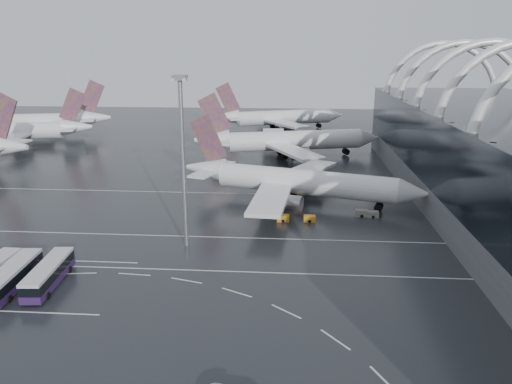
# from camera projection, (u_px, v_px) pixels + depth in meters

# --- Properties ---
(ground) EXTENTS (420.00, 420.00, 0.00)m
(ground) POSITION_uv_depth(u_px,v_px,m) (200.00, 265.00, 78.08)
(ground) COLOR black
(ground) RESTS_ON ground
(lane_marking_near) EXTENTS (120.00, 0.25, 0.01)m
(lane_marking_near) POSITION_uv_depth(u_px,v_px,m) (198.00, 270.00, 76.17)
(lane_marking_near) COLOR silver
(lane_marking_near) RESTS_ON ground
(lane_marking_mid) EXTENTS (120.00, 0.25, 0.01)m
(lane_marking_mid) POSITION_uv_depth(u_px,v_px,m) (212.00, 237.00, 89.57)
(lane_marking_mid) COLOR silver
(lane_marking_mid) RESTS_ON ground
(lane_marking_far) EXTENTS (120.00, 0.25, 0.01)m
(lane_marking_far) POSITION_uv_depth(u_px,v_px,m) (231.00, 193.00, 116.39)
(lane_marking_far) COLOR silver
(lane_marking_far) RESTS_ON ground
(bus_bay_line_north) EXTENTS (28.00, 0.25, 0.01)m
(bus_bay_line_north) POSITION_uv_depth(u_px,v_px,m) (52.00, 260.00, 79.80)
(bus_bay_line_north) COLOR silver
(bus_bay_line_north) RESTS_ON ground
(airliner_main) EXTENTS (53.19, 46.06, 18.36)m
(airliner_main) POSITION_uv_depth(u_px,v_px,m) (293.00, 182.00, 108.60)
(airliner_main) COLOR silver
(airliner_main) RESTS_ON ground
(airliner_gate_b) EXTENTS (57.42, 50.87, 20.16)m
(airliner_gate_b) POSITION_uv_depth(u_px,v_px,m) (286.00, 141.00, 153.06)
(airliner_gate_b) COLOR silver
(airliner_gate_b) RESTS_ON ground
(airliner_gate_c) EXTENTS (53.71, 48.98, 19.77)m
(airliner_gate_c) POSITION_uv_depth(u_px,v_px,m) (277.00, 118.00, 203.96)
(airliner_gate_c) COLOR silver
(airliner_gate_c) RESTS_ON ground
(jet_remote_mid) EXTENTS (45.04, 36.47, 19.65)m
(jet_remote_mid) POSITION_uv_depth(u_px,v_px,m) (28.00, 131.00, 171.88)
(jet_remote_mid) COLOR silver
(jet_remote_mid) RESTS_ON ground
(jet_remote_far) EXTENTS (48.20, 39.06, 21.07)m
(jet_remote_far) POSITION_uv_depth(u_px,v_px,m) (49.00, 122.00, 190.69)
(jet_remote_far) COLOR silver
(jet_remote_far) RESTS_ON ground
(bus_row_near_c) EXTENTS (3.78, 13.45, 3.27)m
(bus_row_near_c) POSITION_uv_depth(u_px,v_px,m) (13.00, 276.00, 70.17)
(bus_row_near_c) COLOR #2F1441
(bus_row_near_c) RESTS_ON ground
(bus_row_near_d) EXTENTS (3.94, 13.18, 3.20)m
(bus_row_near_d) POSITION_uv_depth(u_px,v_px,m) (49.00, 274.00, 70.99)
(bus_row_near_d) COLOR #2F1441
(bus_row_near_d) RESTS_ON ground
(floodlight_mast) EXTENTS (2.20, 2.20, 28.65)m
(floodlight_mast) POSITION_uv_depth(u_px,v_px,m) (182.00, 142.00, 80.63)
(floodlight_mast) COLOR gray
(floodlight_mast) RESTS_ON ground
(gse_cart_belly_a) EXTENTS (2.27, 1.34, 1.24)m
(gse_cart_belly_a) POSITION_uv_depth(u_px,v_px,m) (310.00, 219.00, 97.32)
(gse_cart_belly_a) COLOR orange
(gse_cart_belly_a) RESTS_ON ground
(gse_cart_belly_b) EXTENTS (2.49, 1.47, 1.36)m
(gse_cart_belly_b) POSITION_uv_depth(u_px,v_px,m) (361.00, 213.00, 100.32)
(gse_cart_belly_b) COLOR slate
(gse_cart_belly_b) RESTS_ON ground
(gse_cart_belly_c) EXTENTS (2.44, 1.44, 1.33)m
(gse_cart_belly_c) POSITION_uv_depth(u_px,v_px,m) (283.00, 218.00, 97.52)
(gse_cart_belly_c) COLOR orange
(gse_cart_belly_c) RESTS_ON ground
(gse_cart_belly_d) EXTENTS (2.25, 1.33, 1.23)m
(gse_cart_belly_d) POSITION_uv_depth(u_px,v_px,m) (373.00, 214.00, 99.88)
(gse_cart_belly_d) COLOR slate
(gse_cart_belly_d) RESTS_ON ground
(gse_cart_belly_e) EXTENTS (2.44, 1.44, 1.33)m
(gse_cart_belly_e) POSITION_uv_depth(u_px,v_px,m) (297.00, 202.00, 107.59)
(gse_cart_belly_e) COLOR orange
(gse_cart_belly_e) RESTS_ON ground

